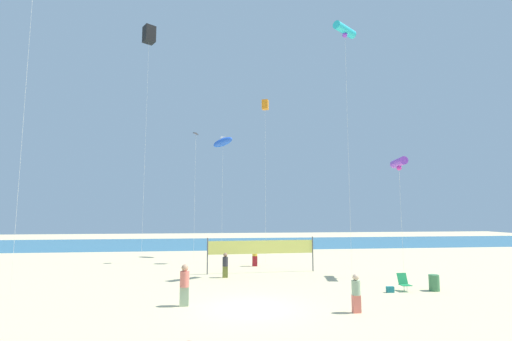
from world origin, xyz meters
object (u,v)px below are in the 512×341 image
(volleyball_net, at_px, (261,249))
(beach_handbag, at_px, (390,290))
(kite_violet_tube, at_px, (399,163))
(kite_orange_box, at_px, (265,105))
(beachgoer_sage_shirt, at_px, (356,292))
(kite_black_box, at_px, (149,35))
(trash_barrel, at_px, (434,283))
(kite_black_diamond, at_px, (196,136))
(folding_beach_chair, at_px, (404,282))
(kite_cyan_tube, at_px, (345,31))
(kite_blue_inflatable, at_px, (223,142))
(beachgoer_mustard_shirt, at_px, (255,254))
(beachgoer_coral_shirt, at_px, (185,284))
(beachgoer_charcoal_shirt, at_px, (225,264))

(volleyball_net, relative_size, beach_handbag, 19.80)
(kite_violet_tube, distance_m, kite_orange_box, 12.48)
(beachgoer_sage_shirt, distance_m, kite_black_box, 27.43)
(trash_barrel, relative_size, kite_black_diamond, 0.07)
(folding_beach_chair, relative_size, kite_cyan_tube, 0.05)
(beachgoer_sage_shirt, bearing_deg, volleyball_net, -166.34)
(kite_blue_inflatable, bearing_deg, folding_beach_chair, -61.32)
(kite_cyan_tube, bearing_deg, kite_violet_tube, -8.61)
(trash_barrel, height_order, kite_black_diamond, kite_black_diamond)
(kite_black_box, relative_size, kite_blue_inflatable, 1.76)
(beachgoer_mustard_shirt, height_order, kite_black_box, kite_black_box)
(beachgoer_sage_shirt, relative_size, kite_black_diamond, 0.14)
(folding_beach_chair, relative_size, volleyball_net, 0.12)
(beachgoer_coral_shirt, bearing_deg, trash_barrel, 163.16)
(kite_blue_inflatable, relative_size, kite_orange_box, 0.84)
(kite_black_box, bearing_deg, kite_violet_tube, -26.91)
(beachgoer_coral_shirt, distance_m, folding_beach_chair, 11.41)
(kite_blue_inflatable, height_order, kite_orange_box, kite_orange_box)
(folding_beach_chair, relative_size, trash_barrel, 1.08)
(kite_cyan_tube, bearing_deg, kite_blue_inflatable, 122.52)
(beachgoer_charcoal_shirt, bearing_deg, beachgoer_coral_shirt, 93.14)
(kite_orange_box, bearing_deg, beachgoer_charcoal_shirt, -119.12)
(beachgoer_coral_shirt, bearing_deg, folding_beach_chair, 165.14)
(kite_orange_box, bearing_deg, kite_blue_inflatable, 125.29)
(beachgoer_charcoal_shirt, bearing_deg, beachgoer_mustard_shirt, -97.71)
(beachgoer_mustard_shirt, height_order, kite_orange_box, kite_orange_box)
(beach_handbag, height_order, kite_violet_tube, kite_violet_tube)
(beachgoer_mustard_shirt, bearing_deg, volleyball_net, 124.69)
(beach_handbag, height_order, kite_orange_box, kite_orange_box)
(beachgoer_sage_shirt, relative_size, kite_orange_box, 0.11)
(beachgoer_sage_shirt, xyz_separation_m, kite_black_box, (-11.47, 16.47, 18.69))
(kite_black_box, height_order, kite_blue_inflatable, kite_black_box)
(folding_beach_chair, distance_m, kite_black_box, 27.72)
(beachgoer_sage_shirt, distance_m, beach_handbag, 4.81)
(beachgoer_charcoal_shirt, relative_size, trash_barrel, 1.87)
(beach_handbag, bearing_deg, kite_blue_inflatable, 115.72)
(kite_black_box, bearing_deg, trash_barrel, -36.78)
(kite_black_box, bearing_deg, beach_handbag, -41.43)
(kite_orange_box, bearing_deg, kite_violet_tube, -46.07)
(beachgoer_charcoal_shirt, height_order, folding_beach_chair, beachgoer_charcoal_shirt)
(beachgoer_charcoal_shirt, distance_m, kite_violet_tube, 13.04)
(beachgoer_coral_shirt, distance_m, kite_orange_box, 19.05)
(kite_blue_inflatable, xyz_separation_m, kite_black_diamond, (-2.42, -3.92, -0.30))
(beachgoer_sage_shirt, distance_m, trash_barrel, 6.80)
(folding_beach_chair, distance_m, kite_cyan_tube, 16.60)
(beachgoer_coral_shirt, distance_m, kite_blue_inflatable, 20.89)
(folding_beach_chair, bearing_deg, kite_cyan_tube, 70.86)
(kite_black_diamond, distance_m, kite_violet_tube, 16.43)
(beachgoer_charcoal_shirt, xyz_separation_m, beach_handbag, (8.23, -5.48, -0.67))
(kite_orange_box, bearing_deg, volleyball_net, -102.01)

